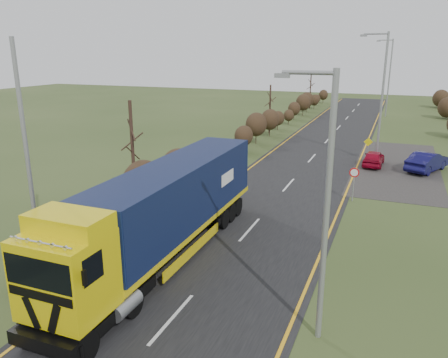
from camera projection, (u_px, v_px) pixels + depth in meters
The scene contains 14 objects.
ground at pixel (219, 266), 17.86m from camera, with size 160.00×160.00×0.00m, color #30411C.
road at pixel (281, 194), 26.77m from camera, with size 8.00×120.00×0.02m, color black.
layby at pixel (397, 166), 33.36m from camera, with size 6.00×18.00×0.02m, color #2C2927.
lane_markings at pixel (279, 195), 26.49m from camera, with size 7.52×116.00×0.01m.
hedgerow at pixel (177, 168), 26.57m from camera, with size 2.24×102.04×6.05m.
lorry at pixel (165, 208), 17.85m from camera, with size 2.79×14.32×3.99m.
car_red_hatchback at pixel (374, 158), 33.20m from camera, with size 1.41×3.49×1.19m, color maroon.
car_blue_sedan at pixel (427, 162), 31.71m from camera, with size 1.50×4.31×1.42m, color #0D0B3F.
streetlight_near at pixel (324, 201), 12.24m from camera, with size 1.72×0.18×8.03m.
streetlight_mid at pixel (381, 92), 33.25m from camera, with size 2.08×0.20×9.83m.
streetlight_far at pixel (389, 74), 57.08m from camera, with size 2.11×0.20×9.97m.
left_pole at pixel (28, 166), 15.75m from camera, with size 0.16×0.16×8.92m, color gray.
speed_sign at pixel (354, 178), 25.13m from camera, with size 0.56×0.10×2.02m.
warning_board at pixel (368, 146), 34.96m from camera, with size 0.69×0.11×1.82m.
Camera 1 is at (6.19, -14.90, 8.44)m, focal length 35.00 mm.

